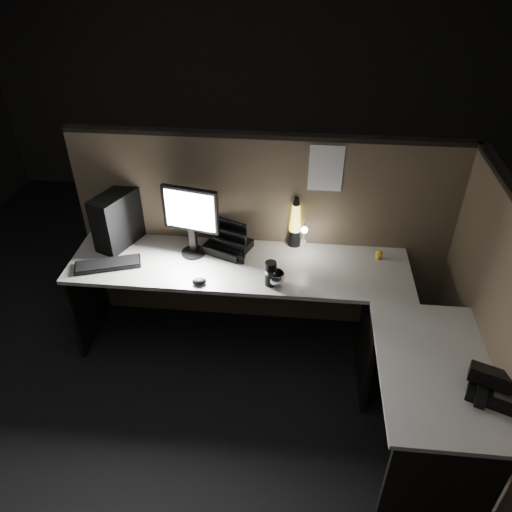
# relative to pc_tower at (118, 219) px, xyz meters

# --- Properties ---
(floor) EXTENTS (6.00, 6.00, 0.00)m
(floor) POSITION_rel_pc_tower_xyz_m (1.02, -0.78, -0.93)
(floor) COLOR black
(floor) RESTS_ON ground
(room_shell) EXTENTS (6.00, 6.00, 6.00)m
(room_shell) POSITION_rel_pc_tower_xyz_m (1.02, -0.78, 0.69)
(room_shell) COLOR silver
(room_shell) RESTS_ON ground
(partition_back) EXTENTS (2.66, 0.06, 1.50)m
(partition_back) POSITION_rel_pc_tower_xyz_m (1.02, 0.15, -0.18)
(partition_back) COLOR brown
(partition_back) RESTS_ON ground
(partition_right) EXTENTS (0.06, 1.66, 1.50)m
(partition_right) POSITION_rel_pc_tower_xyz_m (2.35, -0.68, -0.18)
(partition_right) COLOR brown
(partition_right) RESTS_ON ground
(desk) EXTENTS (2.60, 1.60, 0.73)m
(desk) POSITION_rel_pc_tower_xyz_m (1.20, -0.53, -0.35)
(desk) COLOR #BBB9B1
(desk) RESTS_ON ground
(pc_tower) EXTENTS (0.30, 0.41, 0.39)m
(pc_tower) POSITION_rel_pc_tower_xyz_m (0.00, 0.00, 0.00)
(pc_tower) COLOR black
(pc_tower) RESTS_ON desk
(monitor) EXTENTS (0.39, 0.17, 0.50)m
(monitor) POSITION_rel_pc_tower_xyz_m (0.54, -0.07, 0.11)
(monitor) COLOR black
(monitor) RESTS_ON desk
(keyboard) EXTENTS (0.45, 0.27, 0.02)m
(keyboard) POSITION_rel_pc_tower_xyz_m (-0.01, -0.29, -0.19)
(keyboard) COLOR black
(keyboard) RESTS_ON desk
(mouse) EXTENTS (0.10, 0.08, 0.04)m
(mouse) POSITION_rel_pc_tower_xyz_m (0.64, -0.42, -0.18)
(mouse) COLOR black
(mouse) RESTS_ON desk
(clip_lamp) EXTENTS (0.04, 0.18, 0.23)m
(clip_lamp) POSITION_rel_pc_tower_xyz_m (1.29, 0.03, -0.06)
(clip_lamp) COLOR silver
(clip_lamp) RESTS_ON desk
(organizer) EXTENTS (0.36, 0.34, 0.21)m
(organizer) POSITION_rel_pc_tower_xyz_m (0.77, -0.01, -0.15)
(organizer) COLOR black
(organizer) RESTS_ON desk
(lava_lamp) EXTENTS (0.10, 0.10, 0.38)m
(lava_lamp) POSITION_rel_pc_tower_xyz_m (1.23, 0.10, -0.04)
(lava_lamp) COLOR black
(lava_lamp) RESTS_ON desk
(travel_mug) EXTENTS (0.08, 0.08, 0.17)m
(travel_mug) POSITION_rel_pc_tower_xyz_m (1.09, -0.38, -0.11)
(travel_mug) COLOR black
(travel_mug) RESTS_ON desk
(steel_mug) EXTENTS (0.12, 0.12, 0.09)m
(steel_mug) POSITION_rel_pc_tower_xyz_m (1.13, -0.37, -0.15)
(steel_mug) COLOR #B9BAC0
(steel_mug) RESTS_ON desk
(figurine) EXTENTS (0.05, 0.05, 0.05)m
(figurine) POSITION_rel_pc_tower_xyz_m (1.81, -0.02, -0.15)
(figurine) COLOR yellow
(figurine) RESTS_ON desk
(pinned_paper) EXTENTS (0.22, 0.00, 0.32)m
(pinned_paper) POSITION_rel_pc_tower_xyz_m (1.41, 0.11, 0.39)
(pinned_paper) COLOR white
(pinned_paper) RESTS_ON partition_back
(desk_phone) EXTENTS (0.28, 0.27, 0.13)m
(desk_phone) POSITION_rel_pc_tower_xyz_m (2.25, -1.13, -0.15)
(desk_phone) COLOR black
(desk_phone) RESTS_ON desk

